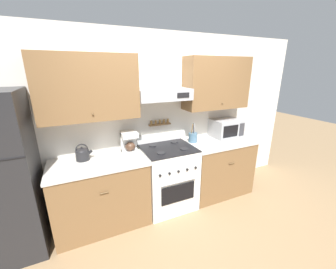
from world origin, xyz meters
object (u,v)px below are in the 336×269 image
Objects in this scene: coffee_maker at (129,142)px; microwave at (226,128)px; utensil_crock at (193,137)px; stove_range at (168,177)px; tea_kettle at (82,154)px.

microwave reaches higher than coffee_maker.
utensil_crock reaches higher than microwave.
microwave is at bearing 7.59° from stove_range.
utensil_crock is (0.50, 0.14, 0.52)m from stove_range.
microwave is (1.16, 0.15, 0.59)m from stove_range.
coffee_maker is (0.61, 0.02, 0.06)m from tea_kettle.
stove_range is at bearing -172.41° from microwave.
stove_range is 3.56× the size of utensil_crock.
microwave is (2.29, 0.02, 0.06)m from tea_kettle.
coffee_maker is 1.68m from microwave.
coffee_maker is 1.02m from utensil_crock.
utensil_crock reaches higher than stove_range.
utensil_crock is at bearing 15.35° from stove_range.
stove_range is 2.21× the size of microwave.
microwave is 1.61× the size of utensil_crock.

